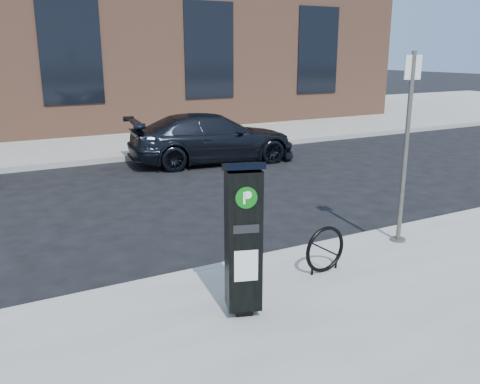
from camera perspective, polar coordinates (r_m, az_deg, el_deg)
ground at (r=7.31m, az=1.18°, el=-8.45°), size 120.00×120.00×0.00m
sidewalk_far at (r=20.29m, az=-18.82°, el=6.48°), size 60.00×12.00×0.15m
curb_near at (r=7.26m, az=1.26°, el=-7.97°), size 60.00×0.12×0.16m
curb_far at (r=14.51m, az=-14.65°, el=3.50°), size 60.00×0.12×0.16m
building at (r=23.07m, az=-21.11°, el=17.45°), size 28.00×10.05×8.25m
parking_kiosk at (r=5.45m, az=0.37°, el=-5.13°), size 0.49×0.46×1.75m
sign_pole at (r=7.88m, az=18.10°, el=4.40°), size 0.24×0.23×2.83m
bike_rack at (r=6.79m, az=9.52°, el=-6.39°), size 0.64×0.09×0.63m
car_dark at (r=14.07m, az=-3.08°, el=6.08°), size 4.80×2.41×1.34m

